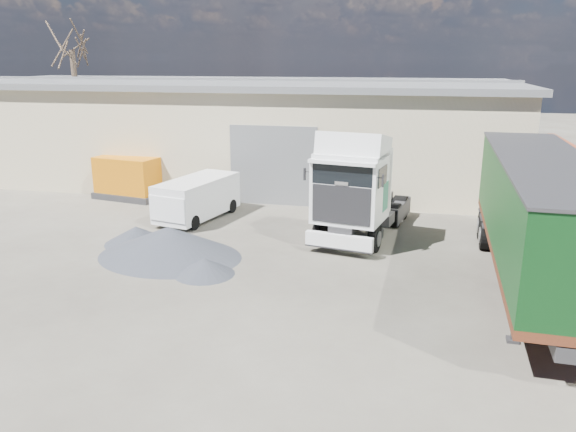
% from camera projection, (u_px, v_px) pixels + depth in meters
% --- Properties ---
extents(ground, '(120.00, 120.00, 0.00)m').
position_uv_depth(ground, '(258.00, 294.00, 16.00)').
color(ground, black).
rests_on(ground, ground).
extents(warehouse, '(30.60, 12.60, 5.42)m').
position_uv_depth(warehouse, '(230.00, 129.00, 31.55)').
color(warehouse, '#BFAE93').
rests_on(warehouse, ground).
extents(bare_tree, '(4.00, 4.00, 9.60)m').
position_uv_depth(bare_tree, '(70.00, 35.00, 36.37)').
color(bare_tree, '#382B21').
rests_on(bare_tree, ground).
extents(tractor_unit, '(3.43, 6.44, 4.12)m').
position_uv_depth(tractor_unit, '(357.00, 194.00, 20.38)').
color(tractor_unit, black).
rests_on(tractor_unit, ground).
extents(box_trailer, '(2.91, 11.57, 3.82)m').
position_uv_depth(box_trailer, '(538.00, 210.00, 15.95)').
color(box_trailer, '#2D2D30').
rests_on(box_trailer, ground).
extents(panel_van, '(2.57, 4.40, 1.69)m').
position_uv_depth(panel_van, '(195.00, 199.00, 23.15)').
color(panel_van, black).
rests_on(panel_van, ground).
extents(orange_skip, '(3.50, 2.55, 1.99)m').
position_uv_depth(orange_skip, '(130.00, 180.00, 26.84)').
color(orange_skip, '#2D2D30').
rests_on(orange_skip, ground).
extents(gravel_heap, '(5.88, 5.64, 1.05)m').
position_uv_depth(gravel_heap, '(167.00, 242.00, 18.96)').
color(gravel_heap, '#20232A').
rests_on(gravel_heap, ground).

